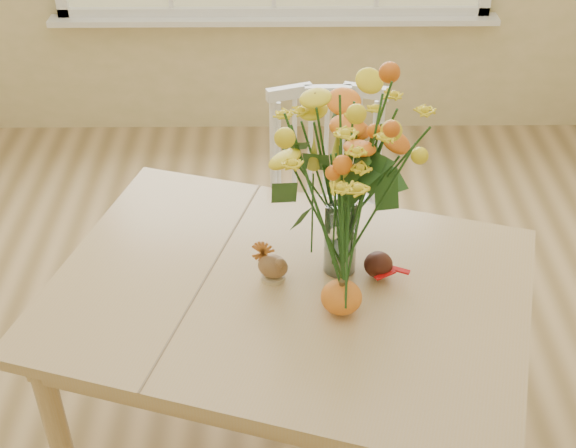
{
  "coord_description": "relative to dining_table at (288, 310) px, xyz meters",
  "views": [
    {
      "loc": [
        0.03,
        -1.81,
        2.25
      ],
      "look_at": [
        0.05,
        -0.06,
        0.97
      ],
      "focal_mm": 48.0,
      "sensor_mm": 36.0,
      "label": 1
    }
  ],
  "objects": [
    {
      "name": "dining_table",
      "position": [
        0.0,
        0.0,
        0.0
      ],
      "size": [
        1.63,
        1.36,
        0.75
      ],
      "rotation": [
        0.0,
        0.0,
        -0.29
      ],
      "color": "tan",
      "rests_on": "floor"
    },
    {
      "name": "dark_gourd",
      "position": [
        0.27,
        0.05,
        0.13
      ],
      "size": [
        0.12,
        0.09,
        0.08
      ],
      "color": "#38160F",
      "rests_on": "dining_table"
    },
    {
      "name": "windsor_chair",
      "position": [
        0.16,
        0.74,
        -0.11
      ],
      "size": [
        0.46,
        0.44,
        0.97
      ],
      "rotation": [
        0.0,
        0.0,
        0.02
      ],
      "color": "white",
      "rests_on": "floor"
    },
    {
      "name": "floor",
      "position": [
        -0.05,
        0.08,
        -0.66
      ],
      "size": [
        4.0,
        4.5,
        0.01
      ],
      "primitive_type": "cube",
      "color": "olive",
      "rests_on": "ground"
    },
    {
      "name": "flower_vase",
      "position": [
        0.16,
        0.09,
        0.42
      ],
      "size": [
        0.46,
        0.46,
        0.55
      ],
      "color": "white",
      "rests_on": "dining_table"
    },
    {
      "name": "turkey_figurine",
      "position": [
        -0.04,
        0.04,
        0.14
      ],
      "size": [
        0.11,
        0.09,
        0.12
      ],
      "rotation": [
        0.0,
        0.0,
        -0.32
      ],
      "color": "#CCB78C",
      "rests_on": "dining_table"
    },
    {
      "name": "pumpkin",
      "position": [
        0.15,
        -0.1,
        0.14
      ],
      "size": [
        0.12,
        0.12,
        0.09
      ],
      "primitive_type": "ellipsoid",
      "color": "orange",
      "rests_on": "dining_table"
    }
  ]
}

